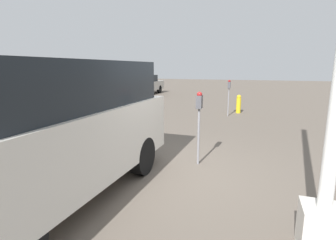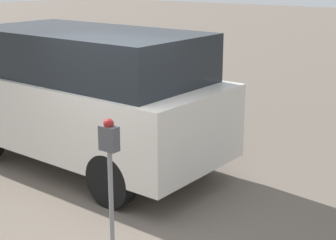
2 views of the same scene
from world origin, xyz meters
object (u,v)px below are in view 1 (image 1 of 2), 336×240
object	(u,v)px
parking_meter_near	(199,112)
fire_hydrant	(239,104)
parking_meter_far	(229,90)
car_distant	(142,84)
parked_van	(47,127)

from	to	relation	value
parking_meter_near	fire_hydrant	distance (m)	6.88
parking_meter_far	car_distant	distance (m)	10.06
parking_meter_near	car_distant	bearing A→B (deg)	-152.63
parking_meter_far	fire_hydrant	size ratio (longest dim) A/B	1.84
car_distant	parked_van	bearing A→B (deg)	-159.96
parking_meter_near	parked_van	bearing A→B (deg)	-40.93
parking_meter_near	parked_van	xyz separation A→B (m)	(2.21, -1.82, 0.02)
parked_van	parking_meter_far	bearing A→B (deg)	168.68
parking_meter_near	parking_meter_far	xyz separation A→B (m)	(-5.90, -0.02, -0.02)
car_distant	parking_meter_near	bearing A→B (deg)	-150.46
parked_van	car_distant	size ratio (longest dim) A/B	1.01
parking_meter_near	parking_meter_far	size ratio (longest dim) A/B	1.02
car_distant	fire_hydrant	xyz separation A→B (m)	(6.14, 7.50, -0.36)
parked_van	parking_meter_near	bearing A→B (deg)	141.76
parking_meter_near	fire_hydrant	size ratio (longest dim) A/B	1.88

